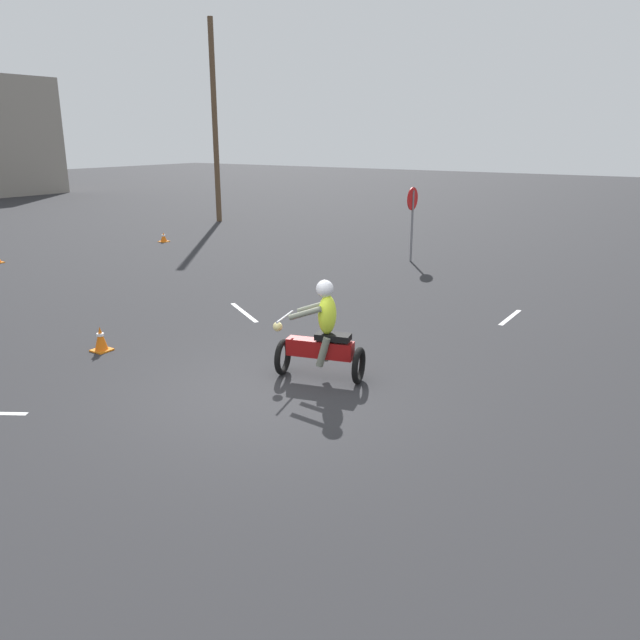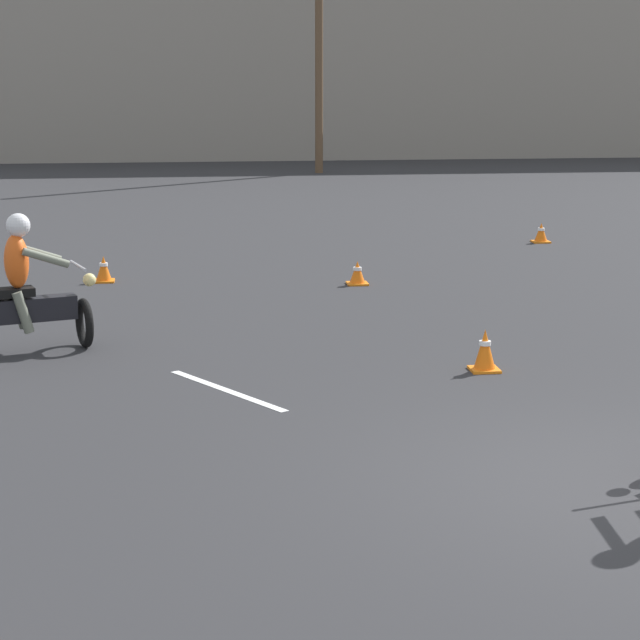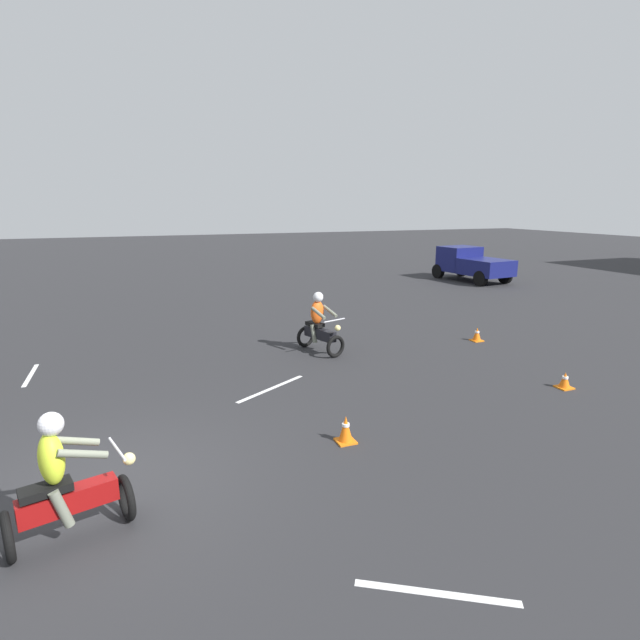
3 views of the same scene
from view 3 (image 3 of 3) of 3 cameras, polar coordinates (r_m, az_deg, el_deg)
ground_plane at (r=8.13m, az=-23.42°, el=-17.24°), size 120.00×120.00×0.00m
motorcycle_rider_foreground at (r=6.90m, az=-27.28°, el=-16.45°), size 0.98×1.56×1.66m
motorcycle_rider_background at (r=13.54m, az=-0.09°, el=-0.69°), size 1.55×1.02×1.66m
pickup_truck at (r=27.45m, az=16.87°, el=6.23°), size 4.33×2.39×1.73m
traffic_cone_mid_left at (r=8.68m, az=2.95°, el=-12.40°), size 0.32×0.32×0.47m
traffic_cone_far_right at (r=15.46m, az=17.50°, el=-1.59°), size 0.32×0.32×0.41m
traffic_cone_far_center at (r=12.29m, az=26.19°, el=-6.23°), size 0.32×0.32×0.36m
lane_stripe_ne at (r=6.06m, az=13.17°, el=-28.11°), size 0.98×1.51×0.01m
lane_stripe_nw at (r=11.12m, az=-5.59°, el=-7.79°), size 1.15×1.81×0.01m
lane_stripe_w at (r=13.74m, az=-30.17°, el=-5.46°), size 1.71×0.13×0.01m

